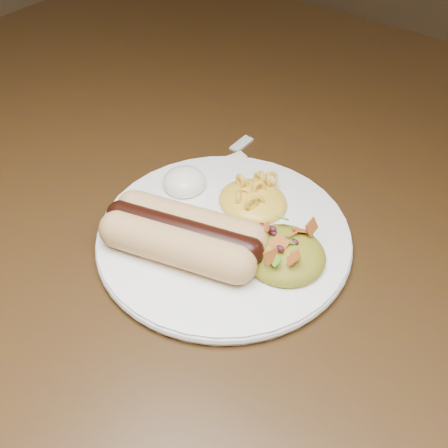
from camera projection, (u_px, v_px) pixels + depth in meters
The scene contains 7 objects.
table at pixel (377, 258), 0.66m from camera, with size 1.60×0.90×0.75m.
plate at pixel (224, 236), 0.55m from camera, with size 0.26×0.26×0.01m, color white.
hotdog at pixel (183, 234), 0.51m from camera, with size 0.14×0.10×0.04m.
mac_and_cheese at pixel (253, 193), 0.56m from camera, with size 0.08×0.07×0.03m, color yellow.
sour_cream at pixel (184, 177), 0.58m from camera, with size 0.05×0.05×0.03m, color white.
taco_salad at pixel (285, 249), 0.50m from camera, with size 0.08×0.08×0.04m.
fork at pixel (210, 168), 0.64m from camera, with size 0.02×0.14×0.00m, color white.
Camera 1 is at (0.12, -0.47, 1.14)m, focal length 42.00 mm.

